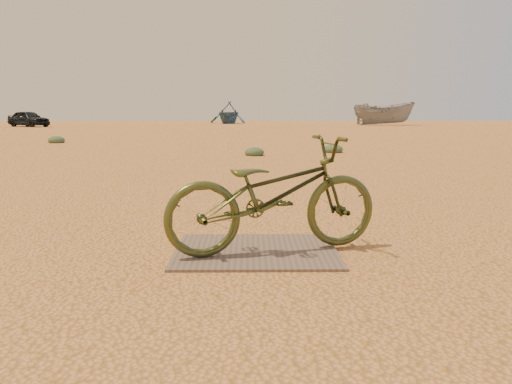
{
  "coord_description": "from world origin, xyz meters",
  "views": [
    {
      "loc": [
        -0.04,
        -3.84,
        1.17
      ],
      "look_at": [
        0.01,
        0.22,
        0.51
      ],
      "focal_mm": 35.0,
      "sensor_mm": 36.0,
      "label": 1
    }
  ],
  "objects_px": {
    "car": "(28,119)",
    "boat_mid_right": "(383,114)",
    "plywood_board": "(256,251)",
    "boat_far_left": "(229,112)",
    "bicycle": "(274,194)"
  },
  "relations": [
    {
      "from": "car",
      "to": "boat_mid_right",
      "type": "xyz_separation_m",
      "value": [
        28.55,
        3.97,
        0.37
      ]
    },
    {
      "from": "plywood_board",
      "to": "car",
      "type": "distance_m",
      "value": 38.99
    },
    {
      "from": "plywood_board",
      "to": "boat_far_left",
      "type": "bearing_deg",
      "value": 92.68
    },
    {
      "from": "plywood_board",
      "to": "car",
      "type": "bearing_deg",
      "value": 116.08
    },
    {
      "from": "bicycle",
      "to": "car",
      "type": "height_order",
      "value": "car"
    },
    {
      "from": "plywood_board",
      "to": "car",
      "type": "height_order",
      "value": "car"
    },
    {
      "from": "plywood_board",
      "to": "bicycle",
      "type": "distance_m",
      "value": 0.51
    },
    {
      "from": "boat_far_left",
      "to": "car",
      "type": "bearing_deg",
      "value": -129.58
    },
    {
      "from": "car",
      "to": "boat_mid_right",
      "type": "height_order",
      "value": "boat_mid_right"
    },
    {
      "from": "boat_far_left",
      "to": "boat_mid_right",
      "type": "relative_size",
      "value": 0.81
    },
    {
      "from": "bicycle",
      "to": "boat_far_left",
      "type": "distance_m",
      "value": 45.03
    },
    {
      "from": "bicycle",
      "to": "boat_mid_right",
      "type": "distance_m",
      "value": 40.61
    },
    {
      "from": "boat_far_left",
      "to": "boat_mid_right",
      "type": "distance_m",
      "value": 14.77
    },
    {
      "from": "plywood_board",
      "to": "boat_mid_right",
      "type": "xyz_separation_m",
      "value": [
        11.41,
        38.98,
        0.97
      ]
    },
    {
      "from": "plywood_board",
      "to": "boat_mid_right",
      "type": "bearing_deg",
      "value": 73.68
    }
  ]
}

